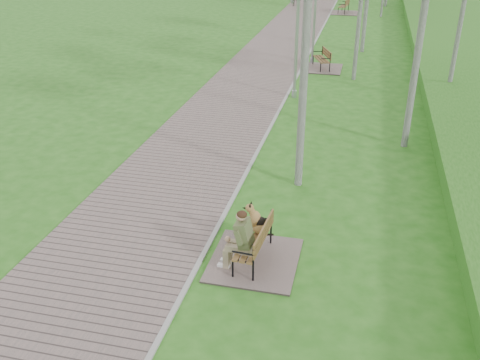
# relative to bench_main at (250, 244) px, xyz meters

# --- Properties ---
(ground) EXTENTS (120.00, 120.00, 0.00)m
(ground) POSITION_rel_bench_main_xyz_m (-0.97, 5.64, -0.42)
(ground) COLOR #266517
(ground) RESTS_ON ground
(walkway) EXTENTS (3.50, 67.00, 0.04)m
(walkway) POSITION_rel_bench_main_xyz_m (-2.72, 27.14, -0.40)
(walkway) COLOR #72615C
(walkway) RESTS_ON ground
(kerb) EXTENTS (0.10, 67.00, 0.05)m
(kerb) POSITION_rel_bench_main_xyz_m (-0.97, 27.14, -0.40)
(kerb) COLOR #999993
(kerb) RESTS_ON ground
(bench_main) EXTENTS (1.73, 1.93, 1.51)m
(bench_main) POSITION_rel_bench_main_xyz_m (0.00, 0.00, 0.00)
(bench_main) COLOR #72615C
(bench_main) RESTS_ON ground
(bench_second) EXTENTS (1.77, 1.96, 1.08)m
(bench_second) POSITION_rel_bench_main_xyz_m (-0.10, 15.39, -0.22)
(bench_second) COLOR #72615C
(bench_second) RESTS_ON ground
(bench_third) EXTENTS (1.95, 2.16, 1.20)m
(bench_third) POSITION_rel_bench_main_xyz_m (-0.10, 31.02, -0.20)
(bench_third) COLOR #72615C
(bench_third) RESTS_ON ground
(lamp_post_near) EXTENTS (0.19, 0.19, 4.83)m
(lamp_post_near) POSITION_rel_bench_main_xyz_m (-0.68, 10.91, 1.83)
(lamp_post_near) COLOR #A3A5AB
(lamp_post_near) RESTS_ON ground
(lamp_post_second) EXTENTS (0.18, 0.18, 4.64)m
(lamp_post_second) POSITION_rel_bench_main_xyz_m (-0.62, 16.27, 1.75)
(lamp_post_second) COLOR #A3A5AB
(lamp_post_second) RESTS_ON ground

